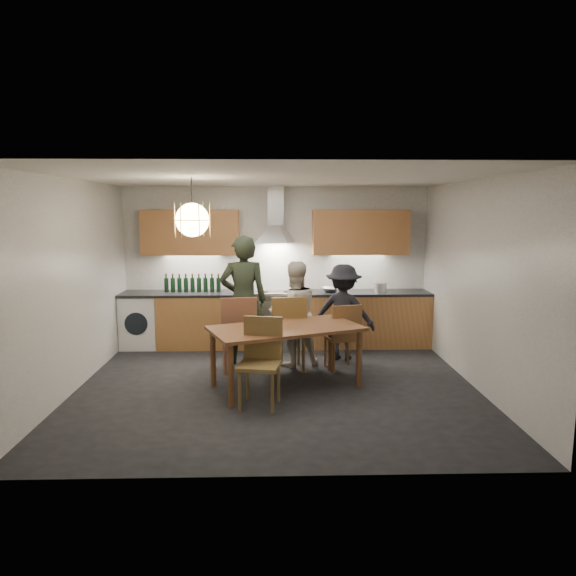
{
  "coord_description": "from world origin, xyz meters",
  "views": [
    {
      "loc": [
        -0.03,
        -6.28,
        2.22
      ],
      "look_at": [
        0.15,
        0.4,
        1.2
      ],
      "focal_mm": 32.0,
      "sensor_mm": 36.0,
      "label": 1
    }
  ],
  "objects_px": {
    "person_right": "(343,312)",
    "wine_bottles": "(192,283)",
    "dining_table": "(286,334)",
    "chair_front": "(261,355)",
    "chair_back_left": "(239,329)",
    "person_left": "(244,300)",
    "mixing_bowl": "(330,290)",
    "person_mid": "(294,314)",
    "stock_pot": "(380,288)"
  },
  "relations": [
    {
      "from": "dining_table",
      "to": "person_right",
      "type": "xyz_separation_m",
      "value": [
        0.88,
        1.21,
        0.03
      ]
    },
    {
      "from": "person_mid",
      "to": "stock_pot",
      "type": "distance_m",
      "value": 1.77
    },
    {
      "from": "chair_front",
      "to": "wine_bottles",
      "type": "bearing_deg",
      "value": 125.5
    },
    {
      "from": "chair_front",
      "to": "mixing_bowl",
      "type": "height_order",
      "value": "chair_front"
    },
    {
      "from": "chair_back_left",
      "to": "mixing_bowl",
      "type": "xyz_separation_m",
      "value": [
        1.4,
        1.36,
        0.33
      ]
    },
    {
      "from": "chair_front",
      "to": "person_right",
      "type": "relative_size",
      "value": 0.7
    },
    {
      "from": "chair_back_left",
      "to": "person_right",
      "type": "bearing_deg",
      "value": -165.88
    },
    {
      "from": "person_right",
      "to": "wine_bottles",
      "type": "height_order",
      "value": "person_right"
    },
    {
      "from": "stock_pot",
      "to": "chair_back_left",
      "type": "bearing_deg",
      "value": -148.89
    },
    {
      "from": "chair_back_left",
      "to": "person_left",
      "type": "height_order",
      "value": "person_left"
    },
    {
      "from": "person_left",
      "to": "person_right",
      "type": "relative_size",
      "value": 1.3
    },
    {
      "from": "person_left",
      "to": "stock_pot",
      "type": "distance_m",
      "value": 2.35
    },
    {
      "from": "mixing_bowl",
      "to": "wine_bottles",
      "type": "relative_size",
      "value": 0.33
    },
    {
      "from": "person_mid",
      "to": "person_left",
      "type": "bearing_deg",
      "value": -23.63
    },
    {
      "from": "person_mid",
      "to": "mixing_bowl",
      "type": "distance_m",
      "value": 1.22
    },
    {
      "from": "person_right",
      "to": "stock_pot",
      "type": "bearing_deg",
      "value": -116.5
    },
    {
      "from": "chair_front",
      "to": "chair_back_left",
      "type": "bearing_deg",
      "value": 116.96
    },
    {
      "from": "chair_back_left",
      "to": "mixing_bowl",
      "type": "bearing_deg",
      "value": -143.36
    },
    {
      "from": "dining_table",
      "to": "person_mid",
      "type": "relative_size",
      "value": 1.36
    },
    {
      "from": "chair_front",
      "to": "stock_pot",
      "type": "height_order",
      "value": "stock_pot"
    },
    {
      "from": "mixing_bowl",
      "to": "wine_bottles",
      "type": "distance_m",
      "value": 2.24
    },
    {
      "from": "person_left",
      "to": "person_mid",
      "type": "xyz_separation_m",
      "value": [
        0.73,
        -0.11,
        -0.18
      ]
    },
    {
      "from": "chair_back_left",
      "to": "person_left",
      "type": "xyz_separation_m",
      "value": [
        0.04,
        0.43,
        0.32
      ]
    },
    {
      "from": "wine_bottles",
      "to": "mixing_bowl",
      "type": "bearing_deg",
      "value": -1.13
    },
    {
      "from": "dining_table",
      "to": "chair_back_left",
      "type": "height_order",
      "value": "chair_back_left"
    },
    {
      "from": "dining_table",
      "to": "chair_front",
      "type": "bearing_deg",
      "value": -139.67
    },
    {
      "from": "person_left",
      "to": "person_mid",
      "type": "bearing_deg",
      "value": 165.37
    },
    {
      "from": "chair_back_left",
      "to": "person_right",
      "type": "distance_m",
      "value": 1.63
    },
    {
      "from": "person_left",
      "to": "person_right",
      "type": "xyz_separation_m",
      "value": [
        1.47,
        0.17,
        -0.22
      ]
    },
    {
      "from": "chair_front",
      "to": "person_right",
      "type": "bearing_deg",
      "value": 67.45
    },
    {
      "from": "mixing_bowl",
      "to": "stock_pot",
      "type": "relative_size",
      "value": 1.5
    },
    {
      "from": "dining_table",
      "to": "person_right",
      "type": "relative_size",
      "value": 1.44
    },
    {
      "from": "person_left",
      "to": "mixing_bowl",
      "type": "xyz_separation_m",
      "value": [
        1.36,
        0.93,
        0.01
      ]
    },
    {
      "from": "chair_front",
      "to": "person_left",
      "type": "bearing_deg",
      "value": 111.29
    },
    {
      "from": "chair_back_left",
      "to": "wine_bottles",
      "type": "height_order",
      "value": "wine_bottles"
    },
    {
      "from": "person_mid",
      "to": "wine_bottles",
      "type": "distance_m",
      "value": 1.96
    },
    {
      "from": "chair_back_left",
      "to": "wine_bottles",
      "type": "distance_m",
      "value": 1.69
    },
    {
      "from": "chair_front",
      "to": "person_right",
      "type": "height_order",
      "value": "person_right"
    },
    {
      "from": "person_right",
      "to": "mixing_bowl",
      "type": "bearing_deg",
      "value": -64.68
    },
    {
      "from": "person_right",
      "to": "person_left",
      "type": "bearing_deg",
      "value": 23.44
    },
    {
      "from": "person_mid",
      "to": "wine_bottles",
      "type": "bearing_deg",
      "value": -49.2
    },
    {
      "from": "person_right",
      "to": "chair_back_left",
      "type": "bearing_deg",
      "value": 38.58
    },
    {
      "from": "dining_table",
      "to": "stock_pot",
      "type": "xyz_separation_m",
      "value": [
        1.58,
        1.95,
        0.28
      ]
    },
    {
      "from": "person_right",
      "to": "wine_bottles",
      "type": "xyz_separation_m",
      "value": [
        -2.35,
        0.8,
        0.33
      ]
    },
    {
      "from": "person_mid",
      "to": "stock_pot",
      "type": "xyz_separation_m",
      "value": [
        1.44,
        1.01,
        0.22
      ]
    },
    {
      "from": "person_left",
      "to": "person_mid",
      "type": "relative_size",
      "value": 1.24
    },
    {
      "from": "chair_back_left",
      "to": "stock_pot",
      "type": "distance_m",
      "value": 2.61
    },
    {
      "from": "wine_bottles",
      "to": "person_left",
      "type": "bearing_deg",
      "value": -47.77
    },
    {
      "from": "dining_table",
      "to": "chair_back_left",
      "type": "bearing_deg",
      "value": 113.97
    },
    {
      "from": "person_right",
      "to": "chair_front",
      "type": "bearing_deg",
      "value": 73.37
    }
  ]
}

